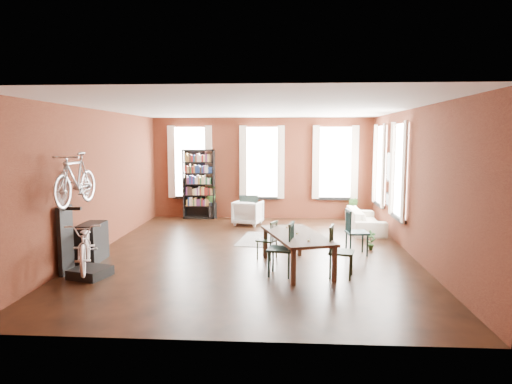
# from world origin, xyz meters

# --- Properties ---
(room) EXTENTS (9.00, 9.04, 3.22)m
(room) POSITION_xyz_m (0.25, 0.62, 2.14)
(room) COLOR black
(room) RESTS_ON ground
(dining_table) EXTENTS (1.49, 2.21, 0.69)m
(dining_table) POSITION_xyz_m (0.97, -1.21, 0.35)
(dining_table) COLOR #4C3B2E
(dining_table) RESTS_ON ground
(dining_chair_a) EXTENTS (0.54, 0.54, 1.01)m
(dining_chair_a) POSITION_xyz_m (0.66, -1.65, 0.50)
(dining_chair_a) COLOR #1C3E3C
(dining_chair_a) RESTS_ON ground
(dining_chair_b) EXTENTS (0.49, 0.49, 0.81)m
(dining_chair_b) POSITION_xyz_m (0.35, -0.48, 0.41)
(dining_chair_b) COLOR black
(dining_chair_b) RESTS_ON ground
(dining_chair_c) EXTENTS (0.53, 0.53, 0.95)m
(dining_chair_c) POSITION_xyz_m (1.77, -1.70, 0.48)
(dining_chair_c) COLOR #1C2F1B
(dining_chair_c) RESTS_ON ground
(dining_chair_d) EXTENTS (0.51, 0.51, 0.99)m
(dining_chair_d) POSITION_xyz_m (2.32, -0.01, 0.50)
(dining_chair_d) COLOR #1B393B
(dining_chair_d) RESTS_ON ground
(bookshelf) EXTENTS (1.00, 0.32, 2.20)m
(bookshelf) POSITION_xyz_m (-2.00, 4.30, 1.10)
(bookshelf) COLOR black
(bookshelf) RESTS_ON ground
(white_armchair) EXTENTS (0.92, 0.89, 0.79)m
(white_armchair) POSITION_xyz_m (-0.36, 3.32, 0.39)
(white_armchair) COLOR silver
(white_armchair) RESTS_ON ground
(cream_sofa) EXTENTS (0.61, 2.08, 0.81)m
(cream_sofa) POSITION_xyz_m (2.95, 2.60, 0.41)
(cream_sofa) COLOR beige
(cream_sofa) RESTS_ON ground
(striped_rug) EXTENTS (1.25, 1.80, 0.01)m
(striped_rug) POSITION_xyz_m (0.15, 1.32, 0.01)
(striped_rug) COLOR black
(striped_rug) RESTS_ON ground
(bike_trainer) EXTENTS (0.76, 0.76, 0.18)m
(bike_trainer) POSITION_xyz_m (-2.86, -2.01, 0.09)
(bike_trainer) COLOR black
(bike_trainer) RESTS_ON ground
(bike_wall_rack) EXTENTS (0.16, 0.60, 1.30)m
(bike_wall_rack) POSITION_xyz_m (-3.40, -1.80, 0.65)
(bike_wall_rack) COLOR black
(bike_wall_rack) RESTS_ON ground
(console_table) EXTENTS (0.40, 0.80, 0.80)m
(console_table) POSITION_xyz_m (-3.28, -0.90, 0.40)
(console_table) COLOR black
(console_table) RESTS_ON ground
(plant_stand) EXTENTS (0.34, 0.34, 0.52)m
(plant_stand) POSITION_xyz_m (-1.60, 4.30, 0.26)
(plant_stand) COLOR black
(plant_stand) RESTS_ON ground
(plant_by_sofa) EXTENTS (0.60, 0.81, 0.32)m
(plant_by_sofa) POSITION_xyz_m (2.80, 4.19, 0.16)
(plant_by_sofa) COLOR #2D5923
(plant_by_sofa) RESTS_ON ground
(plant_small) EXTENTS (0.29, 0.48, 0.16)m
(plant_small) POSITION_xyz_m (2.70, 0.42, 0.08)
(plant_small) COLOR #264E1F
(plant_small) RESTS_ON ground
(bicycle_floor) EXTENTS (0.86, 1.04, 1.70)m
(bicycle_floor) POSITION_xyz_m (-2.90, -2.05, 1.03)
(bicycle_floor) COLOR beige
(bicycle_floor) RESTS_ON bike_trainer
(bicycle_hung) EXTENTS (0.47, 1.00, 1.66)m
(bicycle_hung) POSITION_xyz_m (-3.15, -1.80, 2.13)
(bicycle_hung) COLOR #A5A8AD
(bicycle_hung) RESTS_ON bike_wall_rack
(plant_on_stand) EXTENTS (0.61, 0.65, 0.42)m
(plant_on_stand) POSITION_xyz_m (-1.60, 4.28, 0.73)
(plant_on_stand) COLOR #2A5C24
(plant_on_stand) RESTS_ON plant_stand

